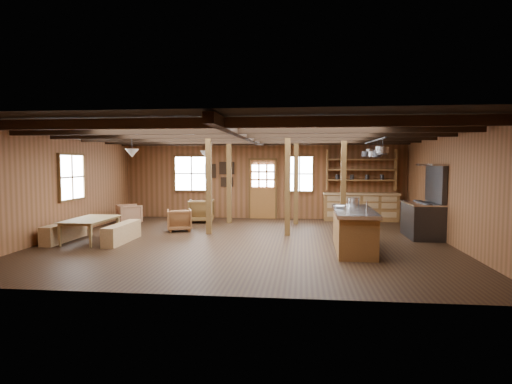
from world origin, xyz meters
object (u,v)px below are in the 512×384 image
armchair_a (179,220)px  armchair_c (129,214)px  kitchen_island (354,229)px  armchair_b (201,211)px  dining_table (92,230)px  commercial_range (424,214)px

armchair_a → armchair_c: (-2.02, 1.20, 0.00)m
kitchen_island → armchair_b: (-4.54, 4.11, -0.09)m
dining_table → armchair_c: (-0.30, 3.07, 0.03)m
armchair_b → armchair_a: bearing=75.0°
commercial_range → armchair_b: 6.98m
commercial_range → armchair_a: size_ratio=2.79×
commercial_range → armchair_a: commercial_range is taller
kitchen_island → armchair_b: kitchen_island is taller
dining_table → commercial_range: bearing=-79.7°
kitchen_island → commercial_range: (2.07, 1.89, 0.16)m
armchair_b → commercial_range: bearing=153.0°
commercial_range → armchair_c: size_ratio=2.76×
dining_table → armchair_b: size_ratio=1.98×
dining_table → armchair_c: 3.09m
armchair_b → armchair_c: size_ratio=1.18×
armchair_a → armchair_c: armchair_c is taller
armchair_c → kitchen_island: bearing=-154.1°
commercial_range → armchair_c: bearing=170.1°
kitchen_island → dining_table: kitchen_island is taller
armchair_a → armchair_c: bearing=-49.5°
kitchen_island → commercial_range: size_ratio=1.28×
armchair_a → armchair_b: (0.21, 1.86, 0.06)m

